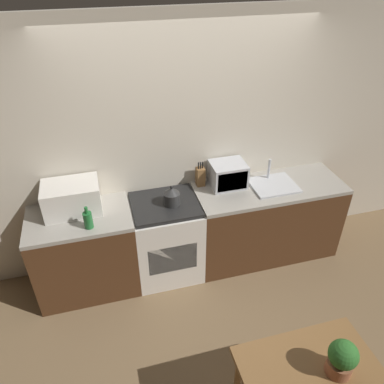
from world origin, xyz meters
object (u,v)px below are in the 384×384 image
object	(u,v)px
kettle	(172,196)
bottle	(88,220)
stove_range	(166,238)
toaster_oven	(228,175)
microwave	(72,198)
dining_table	(312,383)

from	to	relation	value
kettle	bottle	size ratio (longest dim) A/B	0.95
stove_range	kettle	distance (m)	0.55
stove_range	bottle	world-z (taller)	bottle
kettle	bottle	bearing A→B (deg)	-169.28
toaster_oven	bottle	bearing A→B (deg)	-167.23
bottle	kettle	bearing A→B (deg)	10.72
stove_range	bottle	bearing A→B (deg)	-165.89
kettle	toaster_oven	xyz separation A→B (m)	(0.63, 0.17, 0.04)
toaster_oven	kettle	bearing A→B (deg)	-164.71
stove_range	kettle	bearing A→B (deg)	-25.61
microwave	toaster_oven	bearing A→B (deg)	1.11
microwave	stove_range	bearing A→B (deg)	-7.41
stove_range	microwave	bearing A→B (deg)	172.59
microwave	dining_table	bearing A→B (deg)	-54.10
kettle	bottle	world-z (taller)	bottle
bottle	dining_table	distance (m)	2.16
kettle	toaster_oven	size ratio (longest dim) A/B	0.59
kettle	bottle	xyz separation A→B (m)	(-0.79, -0.15, -0.01)
kettle	toaster_oven	bearing A→B (deg)	15.29
stove_range	microwave	size ratio (longest dim) A/B	1.75
kettle	microwave	bearing A→B (deg)	171.15
kettle	stove_range	bearing A→B (deg)	154.39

